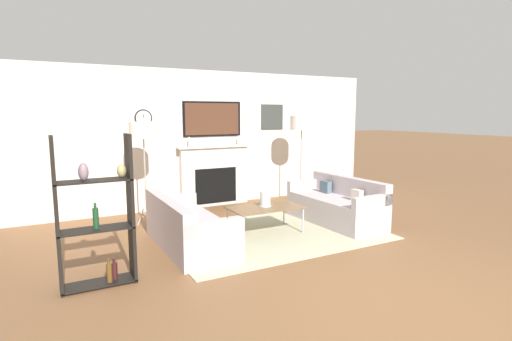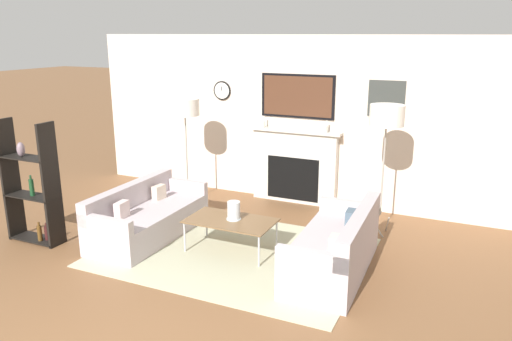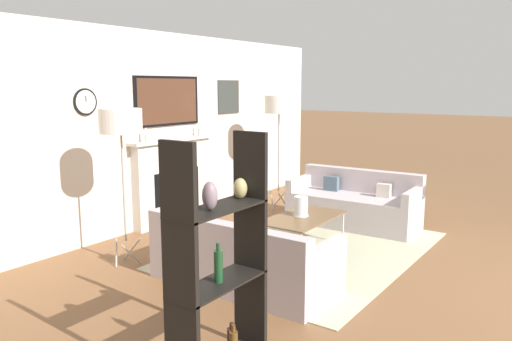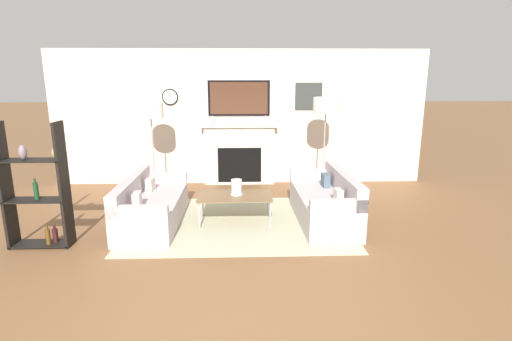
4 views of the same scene
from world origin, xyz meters
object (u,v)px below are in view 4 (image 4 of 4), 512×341
Objects in this scene: couch_left at (150,207)px; couch_right at (326,204)px; coffee_table at (235,197)px; floor_lamp_left at (150,111)px; shelf_unit at (36,189)px; hurricane_candle at (237,188)px; floor_lamp_right at (326,106)px.

couch_right reaches higher than couch_left.
floor_lamp_left is (-1.51, 1.39, 1.18)m from coffee_table.
couch_left is 1.29m from coffee_table.
coffee_table is 2.37m from floor_lamp_left.
couch_left is 1.56m from shelf_unit.
coffee_table is at bearing -42.53° from floor_lamp_left.
couch_left is 1.12× the size of shelf_unit.
hurricane_candle is 0.14× the size of floor_lamp_left.
shelf_unit reaches higher than couch_right.
couch_right is at bearing -26.17° from floor_lamp_left.
floor_lamp_right is 4.78m from shelf_unit.
coffee_table is (1.28, 0.04, 0.14)m from couch_left.
couch_left is 1.03× the size of couch_right.
coffee_table is 4.74× the size of hurricane_candle.
floor_lamp_left is (-0.23, 1.43, 1.31)m from couch_left.
hurricane_candle is 0.13× the size of floor_lamp_right.
couch_left is 1.95m from floor_lamp_left.
couch_left is 2.67m from couch_right.
coffee_table is at bearing -139.50° from floor_lamp_right.
couch_right is 7.62× the size of hurricane_candle.
couch_left is 1.65× the size of coffee_table.
shelf_unit is (-1.25, -0.76, 0.52)m from couch_left.
couch_left is at bearing 31.13° from shelf_unit.
floor_lamp_right reaches higher than shelf_unit.
shelf_unit reaches higher than hurricane_candle.
floor_lamp_left reaches higher than shelf_unit.
shelf_unit is (-1.02, -2.19, -0.79)m from floor_lamp_left.
coffee_table is at bearing 178.44° from couch_right.
floor_lamp_left is 3.14m from floor_lamp_right.
floor_lamp_right reaches higher than floor_lamp_left.
coffee_table is 0.65× the size of floor_lamp_left.
couch_left is at bearing -179.96° from couch_right.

